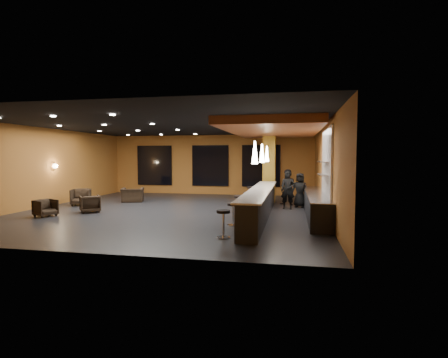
% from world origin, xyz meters
% --- Properties ---
extents(floor, '(12.00, 13.00, 0.10)m').
position_xyz_m(floor, '(0.00, 0.00, -0.05)').
color(floor, black).
rests_on(floor, ground).
extents(ceiling, '(12.00, 13.00, 0.10)m').
position_xyz_m(ceiling, '(0.00, 0.00, 3.55)').
color(ceiling, black).
extents(wall_back, '(12.00, 0.10, 3.50)m').
position_xyz_m(wall_back, '(0.00, 6.55, 1.75)').
color(wall_back, '#9E5E23').
rests_on(wall_back, floor).
extents(wall_front, '(12.00, 0.10, 3.50)m').
position_xyz_m(wall_front, '(0.00, -6.55, 1.75)').
color(wall_front, '#9E5E23').
rests_on(wall_front, floor).
extents(wall_left, '(0.10, 13.00, 3.50)m').
position_xyz_m(wall_left, '(-6.05, 0.00, 1.75)').
color(wall_left, '#9E5E23').
rests_on(wall_left, floor).
extents(wall_right, '(0.10, 13.00, 3.50)m').
position_xyz_m(wall_right, '(6.05, 0.00, 1.75)').
color(wall_right, '#9E5E23').
rests_on(wall_right, floor).
extents(wood_soffit, '(3.60, 8.00, 0.28)m').
position_xyz_m(wood_soffit, '(4.00, 1.00, 3.36)').
color(wood_soffit, brown).
rests_on(wood_soffit, ceiling).
extents(window_left, '(2.20, 0.06, 2.40)m').
position_xyz_m(window_left, '(-3.50, 6.44, 1.70)').
color(window_left, black).
rests_on(window_left, wall_back).
extents(window_center, '(2.20, 0.06, 2.40)m').
position_xyz_m(window_center, '(0.00, 6.44, 1.70)').
color(window_center, black).
rests_on(window_center, wall_back).
extents(window_right, '(2.20, 0.06, 2.40)m').
position_xyz_m(window_right, '(3.00, 6.44, 1.70)').
color(window_right, black).
rests_on(window_right, wall_back).
extents(tile_backsplash, '(0.06, 3.20, 2.40)m').
position_xyz_m(tile_backsplash, '(5.96, -1.00, 2.00)').
color(tile_backsplash, white).
rests_on(tile_backsplash, wall_right).
extents(bar_counter, '(0.60, 8.00, 1.00)m').
position_xyz_m(bar_counter, '(3.65, -1.00, 0.50)').
color(bar_counter, black).
rests_on(bar_counter, floor).
extents(bar_top, '(0.78, 8.10, 0.05)m').
position_xyz_m(bar_top, '(3.65, -1.00, 1.02)').
color(bar_top, silver).
rests_on(bar_top, bar_counter).
extents(prep_counter, '(0.70, 6.00, 0.86)m').
position_xyz_m(prep_counter, '(5.65, -0.50, 0.43)').
color(prep_counter, black).
rests_on(prep_counter, floor).
extents(prep_top, '(0.72, 6.00, 0.03)m').
position_xyz_m(prep_top, '(5.65, -0.50, 0.89)').
color(prep_top, silver).
rests_on(prep_top, prep_counter).
extents(wall_shelf_lower, '(0.30, 1.50, 0.03)m').
position_xyz_m(wall_shelf_lower, '(5.82, -1.20, 1.60)').
color(wall_shelf_lower, silver).
rests_on(wall_shelf_lower, wall_right).
extents(wall_shelf_upper, '(0.30, 1.50, 0.03)m').
position_xyz_m(wall_shelf_upper, '(5.82, -1.20, 2.05)').
color(wall_shelf_upper, silver).
rests_on(wall_shelf_upper, wall_right).
extents(column, '(0.60, 0.60, 3.50)m').
position_xyz_m(column, '(3.65, 3.60, 1.75)').
color(column, olive).
rests_on(column, floor).
extents(wall_sconce, '(0.22, 0.22, 0.22)m').
position_xyz_m(wall_sconce, '(-5.88, 0.50, 1.80)').
color(wall_sconce, '#FFE5B2').
rests_on(wall_sconce, wall_left).
extents(pendant_0, '(0.20, 0.20, 0.70)m').
position_xyz_m(pendant_0, '(3.65, -3.00, 2.35)').
color(pendant_0, white).
rests_on(pendant_0, wood_soffit).
extents(pendant_1, '(0.20, 0.20, 0.70)m').
position_xyz_m(pendant_1, '(3.65, -0.50, 2.35)').
color(pendant_1, white).
rests_on(pendant_1, wood_soffit).
extents(pendant_2, '(0.20, 0.20, 0.70)m').
position_xyz_m(pendant_2, '(3.65, 2.00, 2.35)').
color(pendant_2, white).
rests_on(pendant_2, wood_soffit).
extents(staff_a, '(0.61, 0.42, 1.60)m').
position_xyz_m(staff_a, '(4.60, 1.33, 0.80)').
color(staff_a, black).
rests_on(staff_a, floor).
extents(staff_b, '(0.96, 0.86, 1.65)m').
position_xyz_m(staff_b, '(4.61, 2.51, 0.82)').
color(staff_b, black).
rests_on(staff_b, floor).
extents(staff_c, '(0.82, 0.62, 1.51)m').
position_xyz_m(staff_c, '(5.11, 1.98, 0.75)').
color(staff_c, black).
rests_on(staff_c, floor).
extents(armchair_a, '(0.91, 0.90, 0.64)m').
position_xyz_m(armchair_a, '(-4.23, -2.29, 0.32)').
color(armchair_a, black).
rests_on(armchair_a, floor).
extents(armchair_b, '(1.04, 1.04, 0.68)m').
position_xyz_m(armchair_b, '(-3.15, -1.10, 0.34)').
color(armchair_b, black).
rests_on(armchair_b, floor).
extents(armchair_c, '(1.06, 1.08, 0.75)m').
position_xyz_m(armchair_c, '(-4.72, 0.66, 0.38)').
color(armchair_c, black).
rests_on(armchair_c, floor).
extents(armchair_d, '(1.28, 1.20, 0.68)m').
position_xyz_m(armchair_d, '(-2.95, 2.28, 0.34)').
color(armchair_d, black).
rests_on(armchair_d, floor).
extents(bar_stool_0, '(0.39, 0.39, 0.77)m').
position_xyz_m(bar_stool_0, '(2.95, -4.41, 0.49)').
color(bar_stool_0, silver).
rests_on(bar_stool_0, floor).
extents(bar_stool_1, '(0.37, 0.37, 0.72)m').
position_xyz_m(bar_stool_1, '(2.91, -2.65, 0.46)').
color(bar_stool_1, silver).
rests_on(bar_stool_1, floor).
extents(bar_stool_2, '(0.40, 0.40, 0.78)m').
position_xyz_m(bar_stool_2, '(2.86, -0.96, 0.50)').
color(bar_stool_2, silver).
rests_on(bar_stool_2, floor).
extents(bar_stool_3, '(0.38, 0.38, 0.75)m').
position_xyz_m(bar_stool_3, '(2.98, 0.63, 0.48)').
color(bar_stool_3, silver).
rests_on(bar_stool_3, floor).
extents(bar_stool_4, '(0.43, 0.43, 0.84)m').
position_xyz_m(bar_stool_4, '(2.93, 2.35, 0.54)').
color(bar_stool_4, silver).
rests_on(bar_stool_4, floor).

